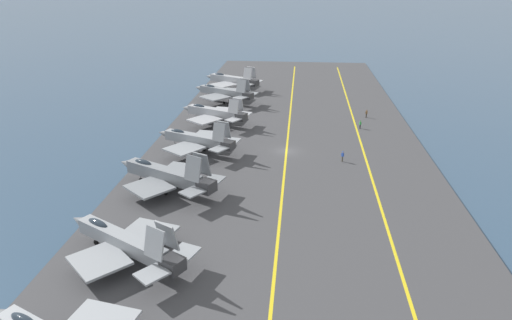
{
  "coord_description": "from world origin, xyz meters",
  "views": [
    {
      "loc": [
        -73.94,
        -1.87,
        28.81
      ],
      "look_at": [
        -10.69,
        4.28,
        2.9
      ],
      "focal_mm": 32.0,
      "sensor_mm": 36.0,
      "label": 1
    }
  ],
  "objects_px": {
    "parked_jet_sixth": "(224,92)",
    "crew_blue_vest": "(343,156)",
    "parked_jet_fifth": "(214,113)",
    "crew_green_vest": "(360,124)",
    "parked_jet_second": "(125,242)",
    "parked_jet_fourth": "(196,139)",
    "crew_brown_vest": "(366,113)",
    "parked_jet_seventh": "(232,80)",
    "parked_jet_third": "(166,175)"
  },
  "relations": [
    {
      "from": "crew_green_vest",
      "to": "parked_jet_third",
      "type": "bearing_deg",
      "value": 135.43
    },
    {
      "from": "parked_jet_sixth",
      "to": "parked_jet_fifth",
      "type": "bearing_deg",
      "value": -177.37
    },
    {
      "from": "crew_brown_vest",
      "to": "crew_blue_vest",
      "type": "xyz_separation_m",
      "value": [
        -25.59,
        7.03,
        0.04
      ]
    },
    {
      "from": "parked_jet_second",
      "to": "parked_jet_fourth",
      "type": "bearing_deg",
      "value": -1.17
    },
    {
      "from": "parked_jet_fifth",
      "to": "crew_green_vest",
      "type": "xyz_separation_m",
      "value": [
        -0.02,
        -29.28,
        -1.5
      ]
    },
    {
      "from": "parked_jet_third",
      "to": "parked_jet_sixth",
      "type": "relative_size",
      "value": 1.03
    },
    {
      "from": "parked_jet_fourth",
      "to": "parked_jet_seventh",
      "type": "distance_m",
      "value": 47.03
    },
    {
      "from": "parked_jet_fifth",
      "to": "crew_green_vest",
      "type": "relative_size",
      "value": 9.16
    },
    {
      "from": "parked_jet_third",
      "to": "crew_green_vest",
      "type": "xyz_separation_m",
      "value": [
        30.96,
        -30.49,
        -1.46
      ]
    },
    {
      "from": "parked_jet_third",
      "to": "crew_green_vest",
      "type": "bearing_deg",
      "value": -44.57
    },
    {
      "from": "parked_jet_seventh",
      "to": "crew_brown_vest",
      "type": "height_order",
      "value": "parked_jet_seventh"
    },
    {
      "from": "parked_jet_sixth",
      "to": "parked_jet_seventh",
      "type": "height_order",
      "value": "parked_jet_seventh"
    },
    {
      "from": "parked_jet_third",
      "to": "parked_jet_fourth",
      "type": "distance_m",
      "value": 14.85
    },
    {
      "from": "parked_jet_fourth",
      "to": "crew_brown_vest",
      "type": "xyz_separation_m",
      "value": [
        23.88,
        -31.58,
        -1.47
      ]
    },
    {
      "from": "parked_jet_second",
      "to": "parked_jet_fourth",
      "type": "height_order",
      "value": "parked_jet_fourth"
    },
    {
      "from": "parked_jet_seventh",
      "to": "crew_brown_vest",
      "type": "distance_m",
      "value": 39.83
    },
    {
      "from": "parked_jet_fourth",
      "to": "parked_jet_fifth",
      "type": "xyz_separation_m",
      "value": [
        16.17,
        -0.12,
        0.0
      ]
    },
    {
      "from": "parked_jet_third",
      "to": "crew_blue_vest",
      "type": "xyz_separation_m",
      "value": [
        13.09,
        -25.63,
        -1.38
      ]
    },
    {
      "from": "parked_jet_third",
      "to": "parked_jet_fifth",
      "type": "relative_size",
      "value": 1.11
    },
    {
      "from": "parked_jet_second",
      "to": "parked_jet_sixth",
      "type": "distance_m",
      "value": 64.99
    },
    {
      "from": "parked_jet_second",
      "to": "parked_jet_third",
      "type": "height_order",
      "value": "parked_jet_third"
    },
    {
      "from": "parked_jet_fifth",
      "to": "crew_green_vest",
      "type": "height_order",
      "value": "parked_jet_fifth"
    },
    {
      "from": "parked_jet_sixth",
      "to": "crew_green_vest",
      "type": "relative_size",
      "value": 9.84
    },
    {
      "from": "parked_jet_third",
      "to": "crew_green_vest",
      "type": "height_order",
      "value": "parked_jet_third"
    },
    {
      "from": "crew_blue_vest",
      "to": "parked_jet_seventh",
      "type": "bearing_deg",
      "value": 27.47
    },
    {
      "from": "crew_green_vest",
      "to": "crew_blue_vest",
      "type": "bearing_deg",
      "value": 164.78
    },
    {
      "from": "parked_jet_fourth",
      "to": "crew_blue_vest",
      "type": "bearing_deg",
      "value": -94.0
    },
    {
      "from": "crew_brown_vest",
      "to": "crew_green_vest",
      "type": "height_order",
      "value": "crew_brown_vest"
    },
    {
      "from": "parked_jet_third",
      "to": "parked_jet_fourth",
      "type": "height_order",
      "value": "parked_jet_third"
    },
    {
      "from": "parked_jet_sixth",
      "to": "parked_jet_fourth",
      "type": "bearing_deg",
      "value": -178.87
    },
    {
      "from": "parked_jet_fifth",
      "to": "crew_blue_vest",
      "type": "bearing_deg",
      "value": -126.22
    },
    {
      "from": "parked_jet_fifth",
      "to": "crew_brown_vest",
      "type": "height_order",
      "value": "parked_jet_fifth"
    },
    {
      "from": "parked_jet_third",
      "to": "parked_jet_seventh",
      "type": "xyz_separation_m",
      "value": [
        61.83,
        -0.29,
        0.12
      ]
    },
    {
      "from": "parked_jet_seventh",
      "to": "crew_green_vest",
      "type": "relative_size",
      "value": 9.85
    },
    {
      "from": "parked_jet_seventh",
      "to": "crew_brown_vest",
      "type": "bearing_deg",
      "value": -125.56
    },
    {
      "from": "parked_jet_fifth",
      "to": "crew_green_vest",
      "type": "distance_m",
      "value": 29.32
    },
    {
      "from": "parked_jet_sixth",
      "to": "crew_brown_vest",
      "type": "relative_size",
      "value": 9.48
    },
    {
      "from": "parked_jet_third",
      "to": "crew_green_vest",
      "type": "distance_m",
      "value": 43.48
    },
    {
      "from": "parked_jet_sixth",
      "to": "crew_blue_vest",
      "type": "height_order",
      "value": "parked_jet_sixth"
    },
    {
      "from": "parked_jet_fourth",
      "to": "crew_brown_vest",
      "type": "height_order",
      "value": "parked_jet_fourth"
    },
    {
      "from": "parked_jet_sixth",
      "to": "crew_blue_vest",
      "type": "relative_size",
      "value": 9.09
    },
    {
      "from": "parked_jet_second",
      "to": "crew_blue_vest",
      "type": "relative_size",
      "value": 9.14
    },
    {
      "from": "crew_brown_vest",
      "to": "crew_green_vest",
      "type": "relative_size",
      "value": 1.04
    },
    {
      "from": "parked_jet_fifth",
      "to": "parked_jet_fourth",
      "type": "bearing_deg",
      "value": 179.56
    },
    {
      "from": "parked_jet_fifth",
      "to": "crew_brown_vest",
      "type": "xyz_separation_m",
      "value": [
        7.71,
        -31.46,
        -1.47
      ]
    },
    {
      "from": "parked_jet_third",
      "to": "crew_brown_vest",
      "type": "xyz_separation_m",
      "value": [
        38.69,
        -32.67,
        -1.43
      ]
    },
    {
      "from": "parked_jet_third",
      "to": "crew_green_vest",
      "type": "relative_size",
      "value": 10.15
    },
    {
      "from": "parked_jet_third",
      "to": "parked_jet_fifth",
      "type": "distance_m",
      "value": 31.0
    },
    {
      "from": "parked_jet_seventh",
      "to": "parked_jet_fourth",
      "type": "bearing_deg",
      "value": -179.03
    },
    {
      "from": "parked_jet_second",
      "to": "parked_jet_third",
      "type": "xyz_separation_m",
      "value": [
        17.18,
        0.43,
        0.14
      ]
    }
  ]
}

